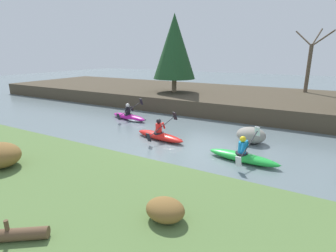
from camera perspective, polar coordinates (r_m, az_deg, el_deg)
The scene contains 10 objects.
ground_plane at distance 11.36m, azimuth 2.97°, elevation -4.93°, with size 90.00×90.00×0.00m, color slate.
riverbank_near at distance 6.77m, azimuth -23.71°, elevation -19.14°, with size 44.00×7.40×0.55m.
riverbank_far at distance 20.84m, azimuth 16.09°, elevation 5.44°, with size 44.00×10.07×1.02m.
conifer_tree_far_left at distance 20.46m, azimuth 1.41°, elevation 16.86°, with size 3.20×3.20×5.77m.
bare_tree_upstream at distance 23.00m, azimuth 28.44°, elevation 12.05°, with size 2.67×2.64×4.77m.
shrub_clump_second at distance 5.83m, azimuth -0.61°, elevation -17.74°, with size 0.86×0.72×0.47m.
kayaker_lead at distance 10.35m, azimuth 16.10°, elevation -6.35°, with size 2.79×2.07×1.20m.
kayaker_middle at distance 12.43m, azimuth -1.76°, elevation -1.99°, with size 2.79×2.06×1.20m.
kayaker_trailing at distance 16.28m, azimuth -8.28°, elevation 2.03°, with size 2.79×2.06×1.20m.
boulder_midstream at distance 12.52m, azimuth 17.62°, elevation -1.91°, with size 1.31×1.02×0.74m.
Camera 1 is at (4.72, -9.53, 3.99)m, focal length 28.00 mm.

